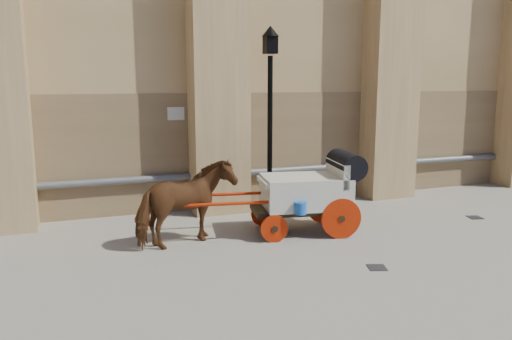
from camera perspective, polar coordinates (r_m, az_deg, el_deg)
name	(u,v)px	position (r m, az deg, el deg)	size (l,w,h in m)	color
ground	(319,250)	(10.07, 7.17, -9.07)	(90.00, 90.00, 0.00)	gray
horse	(186,204)	(10.16, -8.05, -3.87)	(0.93, 2.03, 1.72)	brown
carriage	(311,190)	(11.01, 6.35, -2.24)	(4.16, 1.75, 1.77)	black
street_lamp	(270,113)	(12.82, 1.61, 6.51)	(0.44, 0.44, 4.65)	black
drain_grate_near	(377,267)	(9.35, 13.66, -10.78)	(0.32, 0.32, 0.01)	black
drain_grate_far	(475,217)	(13.39, 23.73, -4.98)	(0.32, 0.32, 0.01)	black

